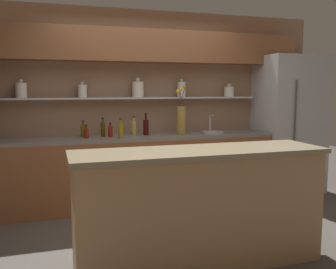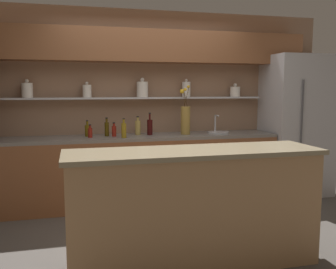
{
  "view_description": "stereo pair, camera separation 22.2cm",
  "coord_description": "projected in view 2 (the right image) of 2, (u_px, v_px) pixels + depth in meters",
  "views": [
    {
      "loc": [
        -1.2,
        -3.53,
        1.53
      ],
      "look_at": [
        0.0,
        0.32,
        1.04
      ],
      "focal_mm": 40.0,
      "sensor_mm": 36.0,
      "label": 1
    },
    {
      "loc": [
        -0.98,
        -3.59,
        1.53
      ],
      "look_at": [
        0.0,
        0.32,
        1.04
      ],
      "focal_mm": 40.0,
      "sensor_mm": 36.0,
      "label": 2
    }
  ],
  "objects": [
    {
      "name": "bottle_oil_6",
      "position": [
        124.0,
        130.0,
        4.69
      ],
      "size": [
        0.06,
        0.06,
        0.25
      ],
      "color": "olive",
      "rests_on": "back_counter_unit"
    },
    {
      "name": "island_counter",
      "position": [
        194.0,
        207.0,
        3.24
      ],
      "size": [
        2.19,
        0.61,
        1.02
      ],
      "color": "tan",
      "rests_on": "ground_plane"
    },
    {
      "name": "back_counter_unit",
      "position": [
        143.0,
        170.0,
        4.99
      ],
      "size": [
        3.59,
        0.62,
        0.92
      ],
      "color": "brown",
      "rests_on": "ground_plane"
    },
    {
      "name": "bottle_sauce_0",
      "position": [
        90.0,
        132.0,
        4.72
      ],
      "size": [
        0.06,
        0.06,
        0.17
      ],
      "color": "maroon",
      "rests_on": "back_counter_unit"
    },
    {
      "name": "refrigerator",
      "position": [
        296.0,
        125.0,
        5.44
      ],
      "size": [
        0.89,
        0.73,
        2.01
      ],
      "color": "#B7B7BC",
      "rests_on": "ground_plane"
    },
    {
      "name": "ground_plane",
      "position": [
        175.0,
        237.0,
        3.88
      ],
      "size": [
        12.0,
        12.0,
        0.0
      ],
      "primitive_type": "plane",
      "color": "#4C4742"
    },
    {
      "name": "bottle_sauce_3",
      "position": [
        114.0,
        131.0,
        4.83
      ],
      "size": [
        0.06,
        0.06,
        0.18
      ],
      "color": "maroon",
      "rests_on": "back_counter_unit"
    },
    {
      "name": "sink_fixture",
      "position": [
        218.0,
        131.0,
        5.2
      ],
      "size": [
        0.3,
        0.3,
        0.25
      ],
      "color": "#B7B7BC",
      "rests_on": "back_counter_unit"
    },
    {
      "name": "bottle_oil_5",
      "position": [
        87.0,
        130.0,
        4.83
      ],
      "size": [
        0.06,
        0.06,
        0.21
      ],
      "color": "brown",
      "rests_on": "back_counter_unit"
    },
    {
      "name": "bottle_oil_2",
      "position": [
        107.0,
        129.0,
        4.85
      ],
      "size": [
        0.06,
        0.06,
        0.24
      ],
      "color": "#47380A",
      "rests_on": "back_counter_unit"
    },
    {
      "name": "bottle_wine_4",
      "position": [
        150.0,
        127.0,
        4.99
      ],
      "size": [
        0.07,
        0.07,
        0.3
      ],
      "color": "#380C0C",
      "rests_on": "back_counter_unit"
    },
    {
      "name": "bottle_spirit_1",
      "position": [
        138.0,
        127.0,
        5.0
      ],
      "size": [
        0.07,
        0.07,
        0.25
      ],
      "color": "tan",
      "rests_on": "back_counter_unit"
    },
    {
      "name": "back_wall_unit",
      "position": [
        146.0,
        87.0,
        5.16
      ],
      "size": [
        5.2,
        0.44,
        2.6
      ],
      "color": "#937056",
      "rests_on": "ground_plane"
    },
    {
      "name": "flower_vase",
      "position": [
        185.0,
        119.0,
        5.04
      ],
      "size": [
        0.16,
        0.14,
        0.66
      ],
      "color": "olive",
      "rests_on": "back_counter_unit"
    }
  ]
}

